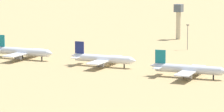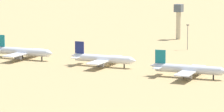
{
  "view_description": "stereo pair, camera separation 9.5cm",
  "coord_description": "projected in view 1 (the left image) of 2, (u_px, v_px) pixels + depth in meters",
  "views": [
    {
      "loc": [
        162.74,
        -297.68,
        56.04
      ],
      "look_at": [
        7.08,
        -6.3,
        6.0
      ],
      "focal_mm": 106.15,
      "sensor_mm": 36.0,
      "label": 1
    },
    {
      "loc": [
        162.83,
        -297.63,
        56.04
      ],
      "look_at": [
        7.08,
        -6.3,
        6.0
      ],
      "focal_mm": 106.15,
      "sensor_mm": 36.0,
      "label": 2
    }
  ],
  "objects": [
    {
      "name": "ground",
      "position": [
        106.0,
        65.0,
        343.81
      ],
      "size": [
        4000.0,
        4000.0,
        0.0
      ],
      "primitive_type": "plane",
      "color": "tan"
    },
    {
      "name": "parked_jet_teal_1",
      "position": [
        22.0,
        52.0,
        362.16
      ],
      "size": [
        38.77,
        32.61,
        12.81
      ],
      "rotation": [
        0.0,
        0.0,
        0.06
      ],
      "color": "silver",
      "rests_on": "ground"
    },
    {
      "name": "parked_jet_navy_2",
      "position": [
        102.0,
        59.0,
        338.2
      ],
      "size": [
        37.11,
        31.26,
        12.25
      ],
      "rotation": [
        0.0,
        0.0,
        0.07
      ],
      "color": "white",
      "rests_on": "ground"
    },
    {
      "name": "parked_jet_teal_3",
      "position": [
        188.0,
        69.0,
        306.68
      ],
      "size": [
        37.61,
        31.8,
        12.42
      ],
      "rotation": [
        0.0,
        0.0,
        0.1
      ],
      "color": "silver",
      "rests_on": "ground"
    },
    {
      "name": "control_tower",
      "position": [
        178.0,
        18.0,
        447.6
      ],
      "size": [
        5.2,
        5.2,
        23.81
      ],
      "color": "#C6B793",
      "rests_on": "ground"
    },
    {
      "name": "light_pole_west",
      "position": [
        188.0,
        35.0,
        398.07
      ],
      "size": [
        1.8,
        0.5,
        15.26
      ],
      "color": "#59595E",
      "rests_on": "ground"
    }
  ]
}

